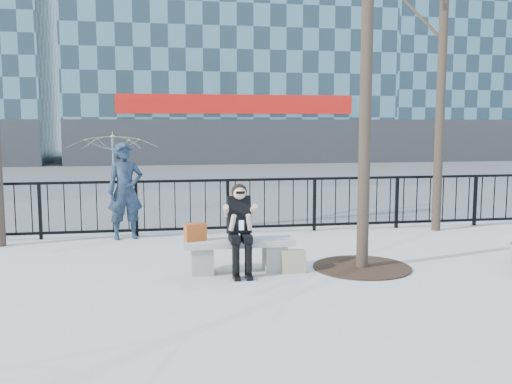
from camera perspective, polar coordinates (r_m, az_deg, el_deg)
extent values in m
plane|color=#A3A29D|center=(8.63, -1.74, -7.96)|extent=(120.00, 120.00, 0.00)
cube|color=#474747|center=(23.39, -6.84, 1.45)|extent=(60.00, 23.00, 0.01)
cube|color=black|center=(11.38, -3.86, 1.18)|extent=(14.00, 0.05, 0.05)
cube|color=black|center=(11.51, -3.82, -3.58)|extent=(14.00, 0.05, 0.05)
cube|color=#2D2D30|center=(30.52, -1.89, 5.01)|extent=(18.00, 0.08, 2.40)
cube|color=#AF110B|center=(30.46, -1.89, 8.77)|extent=(12.60, 0.12, 1.00)
cube|color=slate|center=(41.85, 21.89, 17.16)|extent=(16.00, 10.00, 20.00)
cylinder|color=black|center=(8.85, 11.10, 16.78)|extent=(0.18, 0.18, 7.50)
cylinder|color=black|center=(12.31, 18.13, 12.57)|extent=(0.18, 0.18, 7.00)
cylinder|color=black|center=(8.99, 10.54, -7.39)|extent=(1.50, 1.50, 0.02)
cube|color=slate|center=(8.52, -5.43, -6.79)|extent=(0.32, 0.38, 0.40)
cube|color=slate|center=(8.67, 1.88, -6.53)|extent=(0.32, 0.38, 0.40)
cube|color=#999691|center=(8.53, -1.75, -5.07)|extent=(1.65, 0.46, 0.09)
cube|color=#AF4415|center=(8.45, -6.09, -4.02)|extent=(0.34, 0.23, 0.26)
cube|color=#C3B38A|center=(8.54, 3.75, -6.96)|extent=(0.37, 0.15, 0.34)
imported|color=black|center=(11.15, -12.94, 0.10)|extent=(0.76, 0.58, 1.85)
imported|color=#ECF737|center=(14.29, -14.05, 1.87)|extent=(2.49, 2.53, 2.02)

